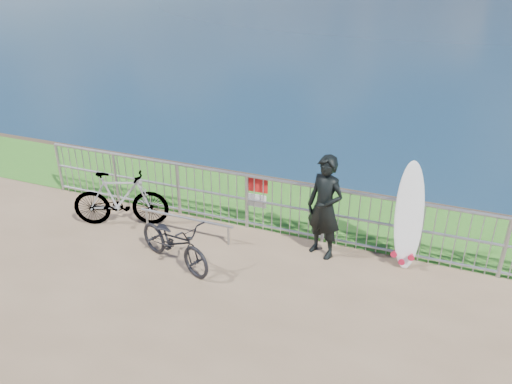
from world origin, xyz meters
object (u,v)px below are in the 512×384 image
at_px(surfer, 325,207).
at_px(bicycle_near, 174,242).
at_px(surfboard, 408,220).
at_px(bicycle_far, 120,199).

relative_size(surfer, bicycle_near, 1.09).
bearing_deg(surfboard, bicycle_far, -173.09).
distance_m(surfboard, bicycle_far, 5.34).
relative_size(surfer, bicycle_far, 1.01).
distance_m(surfboard, bicycle_near, 3.93).
relative_size(surfboard, bicycle_far, 1.00).
height_order(surfer, surfboard, surfer).
bearing_deg(surfer, bicycle_near, -129.55).
bearing_deg(bicycle_near, surfer, -40.10).
height_order(surfer, bicycle_near, surfer).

